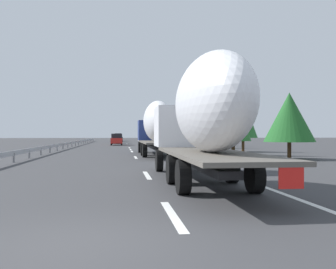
{
  "coord_description": "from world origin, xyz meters",
  "views": [
    {
      "loc": [
        -6.27,
        -0.66,
        1.79
      ],
      "look_at": [
        23.73,
        -4.42,
        1.76
      ],
      "focal_mm": 40.49,
      "sensor_mm": 36.0,
      "label": 1
    }
  ],
  "objects": [
    {
      "name": "ground_plane",
      "position": [
        40.0,
        0.0,
        0.0
      ],
      "size": [
        260.0,
        260.0,
        0.0
      ],
      "primitive_type": "plane",
      "color": "#38383A"
    },
    {
      "name": "lane_stripe_0",
      "position": [
        2.0,
        -1.8,
        0.0
      ],
      "size": [
        3.2,
        0.2,
        0.01
      ],
      "primitive_type": "cube",
      "color": "white",
      "rests_on": "ground_plane"
    },
    {
      "name": "lane_stripe_1",
      "position": [
        10.15,
        -1.8,
        0.0
      ],
      "size": [
        3.2,
        0.2,
        0.01
      ],
      "primitive_type": "cube",
      "color": "white",
      "rests_on": "ground_plane"
    },
    {
      "name": "lane_stripe_2",
      "position": [
        22.73,
        -1.8,
        0.0
      ],
      "size": [
        3.2,
        0.2,
        0.01
      ],
      "primitive_type": "cube",
      "color": "white",
      "rests_on": "ground_plane"
    },
    {
      "name": "lane_stripe_3",
      "position": [
        32.67,
        -1.8,
        0.0
      ],
      "size": [
        3.2,
        0.2,
        0.01
      ],
      "primitive_type": "cube",
      "color": "white",
      "rests_on": "ground_plane"
    },
    {
      "name": "lane_stripe_4",
      "position": [
        37.45,
        -1.8,
        0.0
      ],
      "size": [
        3.2,
        0.2,
        0.01
      ],
      "primitive_type": "cube",
      "color": "white",
      "rests_on": "ground_plane"
    },
    {
      "name": "lane_stripe_5",
      "position": [
        43.09,
        -1.8,
        0.0
      ],
      "size": [
        3.2,
        0.2,
        0.01
      ],
      "primitive_type": "cube",
      "color": "white",
      "rests_on": "ground_plane"
    },
    {
      "name": "lane_stripe_6",
      "position": [
        64.11,
        -1.8,
        0.0
      ],
      "size": [
        3.2,
        0.2,
        0.01
      ],
      "primitive_type": "cube",
      "color": "white",
      "rests_on": "ground_plane"
    },
    {
      "name": "edge_line_right",
      "position": [
        45.0,
        -5.5,
        0.0
      ],
      "size": [
        110.0,
        0.2,
        0.01
      ],
      "primitive_type": "cube",
      "color": "white",
      "rests_on": "ground_plane"
    },
    {
      "name": "truck_lead",
      "position": [
        25.24,
        -3.6,
        2.53
      ],
      "size": [
        13.87,
        2.55,
        4.46
      ],
      "color": "navy",
      "rests_on": "ground_plane"
    },
    {
      "name": "truck_trailing",
      "position": [
        7.02,
        -3.6,
        2.47
      ],
      "size": [
        12.82,
        2.55,
        4.4
      ],
      "color": "silver",
      "rests_on": "ground_plane"
    },
    {
      "name": "car_red_compact",
      "position": [
        55.03,
        -0.01,
        0.94
      ],
      "size": [
        4.43,
        1.84,
        1.86
      ],
      "color": "red",
      "rests_on": "ground_plane"
    },
    {
      "name": "car_black_suv",
      "position": [
        80.88,
        -0.17,
        0.95
      ],
      "size": [
        4.59,
        1.91,
        1.9
      ],
      "color": "black",
      "rests_on": "ground_plane"
    },
    {
      "name": "car_blue_sedan",
      "position": [
        93.21,
        -0.02,
        0.98
      ],
      "size": [
        4.32,
        1.91,
        1.97
      ],
      "color": "#28479E",
      "rests_on": "ground_plane"
    },
    {
      "name": "car_white_van",
      "position": [
        63.8,
        -0.01,
        0.94
      ],
      "size": [
        4.13,
        1.73,
        1.86
      ],
      "color": "white",
      "rests_on": "ground_plane"
    },
    {
      "name": "road_sign",
      "position": [
        44.21,
        -6.7,
        2.19
      ],
      "size": [
        0.1,
        0.9,
        3.17
      ],
      "color": "gray",
      "rests_on": "ground_plane"
    },
    {
      "name": "tree_0",
      "position": [
        50.74,
        -13.4,
        4.43
      ],
      "size": [
        3.32,
        3.32,
        6.96
      ],
      "color": "#472D19",
      "rests_on": "ground_plane"
    },
    {
      "name": "tree_1",
      "position": [
        24.84,
        -10.14,
        3.73
      ],
      "size": [
        2.99,
        2.99,
        6.26
      ],
      "color": "#472D19",
      "rests_on": "ground_plane"
    },
    {
      "name": "tree_2",
      "position": [
        77.43,
        -10.65,
        4.1
      ],
      "size": [
        2.94,
        2.94,
        6.28
      ],
      "color": "#472D19",
      "rests_on": "ground_plane"
    },
    {
      "name": "tree_3",
      "position": [
        30.65,
        -12.93,
        3.49
      ],
      "size": [
        2.89,
        2.89,
        5.58
      ],
      "color": "#472D19",
      "rests_on": "ground_plane"
    },
    {
      "name": "tree_4",
      "position": [
        19.42,
        -12.61,
        2.99
      ],
      "size": [
        3.62,
        3.62,
        4.76
      ],
      "color": "#472D19",
      "rests_on": "ground_plane"
    },
    {
      "name": "tree_5",
      "position": [
        40.66,
        -10.72,
        4.14
      ],
      "size": [
        3.39,
        3.39,
        6.74
      ],
      "color": "#472D19",
      "rests_on": "ground_plane"
    },
    {
      "name": "guardrail_median",
      "position": [
        43.0,
        6.0,
        0.58
      ],
      "size": [
        94.0,
        0.1,
        0.76
      ],
      "color": "#9EA0A5",
      "rests_on": "ground_plane"
    }
  ]
}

